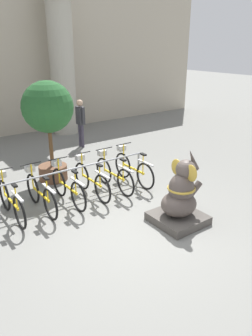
# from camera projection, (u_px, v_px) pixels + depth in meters

# --- Properties ---
(ground_plane) EXTENTS (60.00, 60.00, 0.00)m
(ground_plane) POSITION_uv_depth(u_px,v_px,m) (135.00, 228.00, 6.59)
(ground_plane) COLOR slate
(column_right) EXTENTS (1.18, 1.18, 5.16)m
(column_right) POSITION_uv_depth(u_px,v_px,m) (62.00, 66.00, 12.61)
(column_right) COLOR #ADA899
(column_right) RESTS_ON ground_plane
(bike_rack) EXTENTS (3.80, 0.05, 0.77)m
(bike_rack) POSITION_uv_depth(u_px,v_px,m) (77.00, 174.00, 7.71)
(bike_rack) COLOR gray
(bike_rack) RESTS_ON ground_plane
(bicycle_0) EXTENTS (0.48, 1.68, 0.98)m
(bicycle_0) POSITION_uv_depth(u_px,v_px,m) (11.00, 200.00, 6.84)
(bicycle_0) COLOR black
(bicycle_0) RESTS_ON ground_plane
(bicycle_1) EXTENTS (0.48, 1.68, 0.98)m
(bicycle_1) POSITION_uv_depth(u_px,v_px,m) (40.00, 193.00, 7.17)
(bicycle_1) COLOR black
(bicycle_1) RESTS_ON ground_plane
(bicycle_2) EXTENTS (0.48, 1.68, 0.98)m
(bicycle_2) POSITION_uv_depth(u_px,v_px,m) (67.00, 186.00, 7.50)
(bicycle_2) COLOR black
(bicycle_2) RESTS_ON ground_plane
(bicycle_3) EXTENTS (0.48, 1.68, 0.98)m
(bicycle_3) POSITION_uv_depth(u_px,v_px,m) (91.00, 180.00, 7.88)
(bicycle_3) COLOR black
(bicycle_3) RESTS_ON ground_plane
(bicycle_4) EXTENTS (0.48, 1.68, 0.98)m
(bicycle_4) POSITION_uv_depth(u_px,v_px,m) (113.00, 174.00, 8.21)
(bicycle_4) COLOR black
(bicycle_4) RESTS_ON ground_plane
(bicycle_5) EXTENTS (0.48, 1.68, 0.98)m
(bicycle_5) POSITION_uv_depth(u_px,v_px,m) (133.00, 168.00, 8.59)
(bicycle_5) COLOR black
(bicycle_5) RESTS_ON ground_plane
(elephant_statue) EXTENTS (0.99, 0.99, 1.57)m
(elephant_statue) POSITION_uv_depth(u_px,v_px,m) (180.00, 198.00, 6.66)
(elephant_statue) COLOR #4C4742
(elephant_statue) RESTS_ON ground_plane
(person_pedestrian) EXTENTS (0.22, 0.47, 1.67)m
(person_pedestrian) POSITION_uv_depth(u_px,v_px,m) (80.00, 119.00, 11.36)
(person_pedestrian) COLOR #383342
(person_pedestrian) RESTS_ON ground_plane
(potted_tree) EXTENTS (1.31, 1.31, 2.64)m
(potted_tree) POSITION_uv_depth(u_px,v_px,m) (48.00, 114.00, 8.28)
(potted_tree) COLOR brown
(potted_tree) RESTS_ON ground_plane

